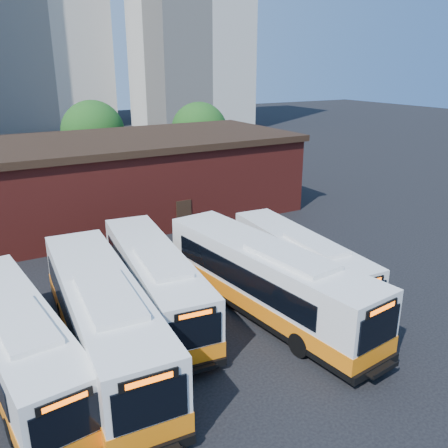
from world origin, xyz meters
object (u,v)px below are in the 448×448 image
bus_farwest (18,347)px  bus_mideast (266,282)px  transit_worker (300,316)px  bus_east (299,263)px  bus_west (103,321)px  bus_midwest (155,283)px

bus_farwest → bus_mideast: bearing=-8.3°
bus_mideast → transit_worker: 2.47m
bus_east → transit_worker: bearing=-124.0°
bus_west → bus_mideast: 8.04m
bus_farwest → bus_west: (3.36, -0.00, 0.17)m
bus_midwest → bus_farwest: bearing=-152.3°
bus_mideast → bus_farwest: bearing=171.5°
bus_farwest → bus_east: bus_farwest is taller
bus_midwest → bus_mideast: size_ratio=0.91×
bus_mideast → transit_worker: (0.35, -2.29, -0.86)m
bus_east → bus_mideast: bearing=-150.6°
transit_worker → bus_mideast: bearing=3.8°
bus_midwest → transit_worker: 7.33m
bus_midwest → transit_worker: (5.03, -5.29, -0.70)m
bus_farwest → transit_worker: bearing=-19.2°
bus_farwest → bus_east: size_ratio=1.07×
bus_west → bus_farwest: bearing=-176.5°
bus_east → transit_worker: 4.98m
bus_farwest → transit_worker: (11.74, -2.66, -0.67)m
bus_west → transit_worker: size_ratio=8.21×
bus_farwest → bus_west: 3.36m
bus_farwest → bus_west: size_ratio=0.90×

